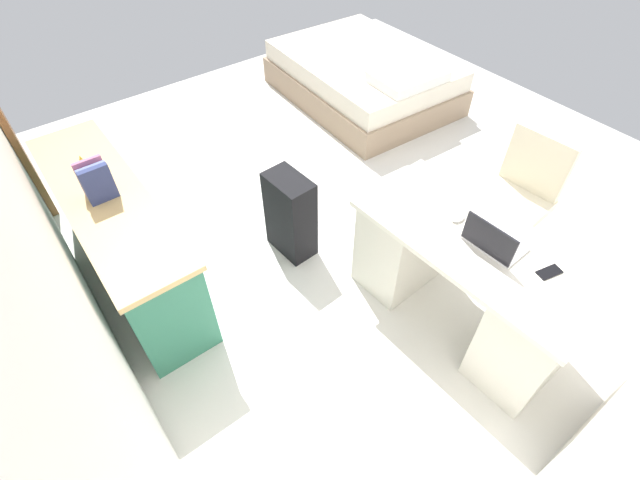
% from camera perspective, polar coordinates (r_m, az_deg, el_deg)
% --- Properties ---
extents(ground_plane, '(5.67, 5.67, 0.00)m').
position_cam_1_polar(ground_plane, '(3.97, 4.07, 5.12)').
color(ground_plane, silver).
extents(desk, '(1.47, 0.73, 0.74)m').
position_cam_1_polar(desk, '(2.99, 17.58, -4.75)').
color(desk, silver).
rests_on(desk, ground_plane).
extents(office_chair, '(0.52, 0.52, 0.94)m').
position_cam_1_polar(office_chair, '(3.56, 22.95, 4.11)').
color(office_chair, black).
rests_on(office_chair, ground_plane).
extents(credenza, '(1.80, 0.48, 0.77)m').
position_cam_1_polar(credenza, '(3.37, -23.46, 0.27)').
color(credenza, '#2D7056').
rests_on(credenza, ground_plane).
extents(bed, '(1.97, 1.49, 0.58)m').
position_cam_1_polar(bed, '(5.27, 5.47, 19.56)').
color(bed, gray).
rests_on(bed, ground_plane).
extents(suitcase_black, '(0.37, 0.24, 0.67)m').
position_cam_1_polar(suitcase_black, '(3.33, -3.72, 3.09)').
color(suitcase_black, black).
rests_on(suitcase_black, ground_plane).
extents(laptop, '(0.32, 0.24, 0.21)m').
position_cam_1_polar(laptop, '(2.68, 20.78, -0.16)').
color(laptop, '#B7B7BC').
rests_on(laptop, desk).
extents(computer_mouse, '(0.06, 0.10, 0.03)m').
position_cam_1_polar(computer_mouse, '(2.81, 16.89, 2.70)').
color(computer_mouse, white).
rests_on(computer_mouse, desk).
extents(cell_phone_near_laptop, '(0.09, 0.15, 0.01)m').
position_cam_1_polar(cell_phone_near_laptop, '(2.71, 26.73, -3.61)').
color(cell_phone_near_laptop, black).
rests_on(cell_phone_near_laptop, desk).
extents(book_row, '(0.15, 0.17, 0.24)m').
position_cam_1_polar(book_row, '(3.06, -26.15, 6.62)').
color(book_row, navy).
rests_on(book_row, credenza).
extents(figurine_small, '(0.08, 0.08, 0.11)m').
position_cam_1_polar(figurine_small, '(3.36, -27.54, 8.58)').
color(figurine_small, gold).
rests_on(figurine_small, credenza).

